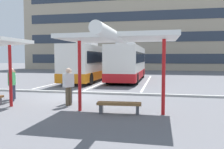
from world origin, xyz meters
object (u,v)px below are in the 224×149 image
object	(u,v)px
waiting_passenger_1	(70,83)
waiting_passenger_3	(14,83)
coach_bus_0	(92,63)
coach_bus_1	(128,63)
waiting_passenger_0	(12,82)
waiting_passenger_2	(68,84)
bench_1	(119,105)
waiting_shelter_1	(119,39)

from	to	relation	value
waiting_passenger_1	waiting_passenger_3	bearing A→B (deg)	172.57
coach_bus_0	coach_bus_1	distance (m)	3.57
coach_bus_1	waiting_passenger_1	bearing A→B (deg)	-95.59
waiting_passenger_0	waiting_passenger_2	distance (m)	3.19
bench_1	waiting_passenger_1	size ratio (longest dim) A/B	1.07
coach_bus_0	waiting_passenger_2	world-z (taller)	coach_bus_0
coach_bus_1	waiting_passenger_2	size ratio (longest dim) A/B	5.83
coach_bus_0	waiting_shelter_1	size ratio (longest dim) A/B	2.40
bench_1	waiting_shelter_1	bearing A→B (deg)	-90.00
waiting_shelter_1	waiting_passenger_1	world-z (taller)	waiting_shelter_1
waiting_shelter_1	bench_1	world-z (taller)	waiting_shelter_1
bench_1	waiting_passenger_2	size ratio (longest dim) A/B	1.02
waiting_passenger_0	bench_1	bearing A→B (deg)	-14.36
coach_bus_0	waiting_passenger_1	bearing A→B (deg)	-78.61
waiting_passenger_0	waiting_passenger_3	distance (m)	0.81
waiting_passenger_2	waiting_passenger_3	world-z (taller)	waiting_passenger_2
coach_bus_1	waiting_passenger_0	size ratio (longest dim) A/B	6.00
waiting_passenger_0	waiting_shelter_1	bearing A→B (deg)	-15.23
waiting_shelter_1	waiting_passenger_3	size ratio (longest dim) A/B	3.33
waiting_shelter_1	bench_1	distance (m)	2.58
waiting_passenger_3	waiting_shelter_1	bearing A→B (deg)	-20.41
coach_bus_0	waiting_passenger_3	distance (m)	11.53
coach_bus_0	waiting_shelter_1	bearing A→B (deg)	-69.40
waiting_passenger_0	waiting_passenger_2	xyz separation A→B (m)	(3.17, -0.36, 0.04)
coach_bus_0	coach_bus_1	bearing A→B (deg)	1.45
waiting_passenger_3	waiting_passenger_0	bearing A→B (deg)	-62.31
bench_1	waiting_passenger_3	distance (m)	6.51
waiting_shelter_1	waiting_passenger_1	xyz separation A→B (m)	(-2.77, 1.84, -1.96)
waiting_passenger_3	bench_1	bearing A→B (deg)	-19.64
coach_bus_1	waiting_passenger_1	distance (m)	12.07
coach_bus_1	waiting_passenger_3	distance (m)	12.43
coach_bus_1	waiting_passenger_0	bearing A→B (deg)	-108.68
coach_bus_0	waiting_passenger_3	world-z (taller)	coach_bus_0
coach_bus_0	waiting_passenger_2	bearing A→B (deg)	-78.31
coach_bus_0	bench_1	world-z (taller)	coach_bus_0
coach_bus_0	waiting_passenger_0	world-z (taller)	coach_bus_0
waiting_passenger_2	coach_bus_0	bearing A→B (deg)	101.69
bench_1	waiting_passenger_3	bearing A→B (deg)	160.36
bench_1	waiting_passenger_3	size ratio (longest dim) A/B	1.15
coach_bus_0	waiting_passenger_0	size ratio (longest dim) A/B	7.28
coach_bus_0	bench_1	bearing A→B (deg)	-69.27
coach_bus_1	waiting_passenger_1	xyz separation A→B (m)	(-1.17, -11.99, -0.73)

